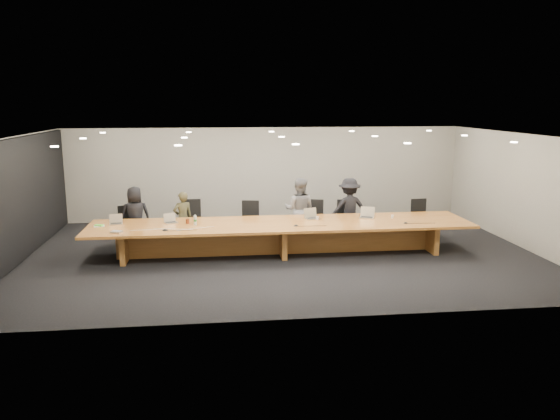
# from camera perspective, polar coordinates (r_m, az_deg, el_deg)

# --- Properties ---
(ground) EXTENTS (12.00, 12.00, 0.00)m
(ground) POSITION_cam_1_polar(r_m,az_deg,el_deg) (13.07, 0.16, -4.56)
(ground) COLOR black
(ground) RESTS_ON ground
(back_wall) EXTENTS (12.00, 0.02, 2.80)m
(back_wall) POSITION_cam_1_polar(r_m,az_deg,el_deg) (16.69, -1.52, 3.82)
(back_wall) COLOR #AFA99F
(back_wall) RESTS_ON ground
(left_wall_panel) EXTENTS (0.08, 7.84, 2.74)m
(left_wall_panel) POSITION_cam_1_polar(r_m,az_deg,el_deg) (13.42, -25.91, 0.72)
(left_wall_panel) COLOR black
(left_wall_panel) RESTS_ON ground
(conference_table) EXTENTS (9.00, 1.80, 0.75)m
(conference_table) POSITION_cam_1_polar(r_m,az_deg,el_deg) (12.94, 0.16, -2.34)
(conference_table) COLOR #995821
(conference_table) RESTS_ON ground
(chair_far_left) EXTENTS (0.65, 0.65, 1.01)m
(chair_far_left) POSITION_cam_1_polar(r_m,az_deg,el_deg) (14.25, -15.54, -1.55)
(chair_far_left) COLOR black
(chair_far_left) RESTS_ON ground
(chair_left) EXTENTS (0.57, 0.57, 1.12)m
(chair_left) POSITION_cam_1_polar(r_m,az_deg,el_deg) (14.11, -9.22, -1.17)
(chair_left) COLOR black
(chair_left) RESTS_ON ground
(chair_mid_left) EXTENTS (0.64, 0.64, 1.07)m
(chair_mid_left) POSITION_cam_1_polar(r_m,az_deg,el_deg) (14.08, -3.20, -1.19)
(chair_mid_left) COLOR black
(chair_mid_left) RESTS_ON ground
(chair_mid_right) EXTENTS (0.68, 0.68, 1.06)m
(chair_mid_right) POSITION_cam_1_polar(r_m,az_deg,el_deg) (14.28, 3.56, -1.03)
(chair_mid_right) COLOR black
(chair_mid_right) RESTS_ON ground
(chair_right) EXTENTS (0.58, 0.58, 1.05)m
(chair_right) POSITION_cam_1_polar(r_m,az_deg,el_deg) (14.39, 6.92, -1.01)
(chair_right) COLOR black
(chair_right) RESTS_ON ground
(chair_far_right) EXTENTS (0.57, 0.57, 1.02)m
(chair_far_right) POSITION_cam_1_polar(r_m,az_deg,el_deg) (15.06, 14.58, -0.80)
(chair_far_right) COLOR black
(chair_far_right) RESTS_ON ground
(person_a) EXTENTS (0.81, 0.60, 1.50)m
(person_a) POSITION_cam_1_polar(r_m,az_deg,el_deg) (14.09, -14.87, -0.63)
(person_a) COLOR black
(person_a) RESTS_ON ground
(person_b) EXTENTS (0.58, 0.48, 1.35)m
(person_b) POSITION_cam_1_polar(r_m,az_deg,el_deg) (13.96, -10.11, -0.85)
(person_b) COLOR #36321D
(person_b) RESTS_ON ground
(person_c) EXTENTS (0.96, 0.85, 1.64)m
(person_c) POSITION_cam_1_polar(r_m,az_deg,el_deg) (14.11, 2.04, 0.05)
(person_c) COLOR slate
(person_c) RESTS_ON ground
(person_d) EXTENTS (1.09, 0.69, 1.61)m
(person_d) POSITION_cam_1_polar(r_m,az_deg,el_deg) (14.43, 7.23, 0.15)
(person_d) COLOR black
(person_d) RESTS_ON ground
(laptop_a) EXTENTS (0.33, 0.26, 0.23)m
(laptop_a) POSITION_cam_1_polar(r_m,az_deg,el_deg) (13.29, -16.78, -0.93)
(laptop_a) COLOR #BEAA91
(laptop_a) RESTS_ON conference_table
(laptop_b) EXTENTS (0.35, 0.31, 0.23)m
(laptop_b) POSITION_cam_1_polar(r_m,az_deg,el_deg) (13.11, -11.33, -0.85)
(laptop_b) COLOR tan
(laptop_b) RESTS_ON conference_table
(laptop_d) EXTENTS (0.40, 0.34, 0.26)m
(laptop_d) POSITION_cam_1_polar(r_m,az_deg,el_deg) (13.32, 3.42, -0.37)
(laptop_d) COLOR tan
(laptop_d) RESTS_ON conference_table
(laptop_e) EXTENTS (0.42, 0.37, 0.27)m
(laptop_e) POSITION_cam_1_polar(r_m,az_deg,el_deg) (13.57, 9.06, -0.26)
(laptop_e) COLOR #BAA98E
(laptop_e) RESTS_ON conference_table
(water_bottle) EXTENTS (0.09, 0.09, 0.22)m
(water_bottle) POSITION_cam_1_polar(r_m,az_deg,el_deg) (12.79, -8.86, -1.07)
(water_bottle) COLOR silver
(water_bottle) RESTS_ON conference_table
(amber_mug) EXTENTS (0.10, 0.10, 0.11)m
(amber_mug) POSITION_cam_1_polar(r_m,az_deg,el_deg) (12.99, -9.63, -1.17)
(amber_mug) COLOR maroon
(amber_mug) RESTS_ON conference_table
(paper_cup_near) EXTENTS (0.07, 0.07, 0.08)m
(paper_cup_near) POSITION_cam_1_polar(r_m,az_deg,el_deg) (13.24, 3.92, -0.86)
(paper_cup_near) COLOR silver
(paper_cup_near) RESTS_ON conference_table
(paper_cup_far) EXTENTS (0.08, 0.08, 0.08)m
(paper_cup_far) POSITION_cam_1_polar(r_m,az_deg,el_deg) (13.67, 11.66, -0.68)
(paper_cup_far) COLOR silver
(paper_cup_far) RESTS_ON conference_table
(notepad) EXTENTS (0.27, 0.24, 0.01)m
(notepad) POSITION_cam_1_polar(r_m,az_deg,el_deg) (13.20, -18.38, -1.60)
(notepad) COLOR silver
(notepad) RESTS_ON conference_table
(lime_gadget) EXTENTS (0.20, 0.16, 0.03)m
(lime_gadget) POSITION_cam_1_polar(r_m,az_deg,el_deg) (13.18, -18.40, -1.52)
(lime_gadget) COLOR #5ED137
(lime_gadget) RESTS_ON notepad
(av_box) EXTENTS (0.27, 0.24, 0.03)m
(av_box) POSITION_cam_1_polar(r_m,az_deg,el_deg) (12.46, -16.71, -2.19)
(av_box) COLOR #B8B8BD
(av_box) RESTS_ON conference_table
(mic_left) EXTENTS (0.14, 0.14, 0.03)m
(mic_left) POSITION_cam_1_polar(r_m,az_deg,el_deg) (12.39, -11.92, -2.04)
(mic_left) COLOR black
(mic_left) RESTS_ON conference_table
(mic_center) EXTENTS (0.15, 0.15, 0.03)m
(mic_center) POSITION_cam_1_polar(r_m,az_deg,el_deg) (12.56, 1.68, -1.61)
(mic_center) COLOR black
(mic_center) RESTS_ON conference_table
(mic_right) EXTENTS (0.13, 0.13, 0.03)m
(mic_right) POSITION_cam_1_polar(r_m,az_deg,el_deg) (13.17, 13.01, -1.31)
(mic_right) COLOR black
(mic_right) RESTS_ON conference_table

